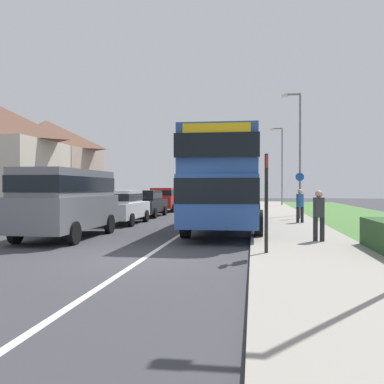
{
  "coord_description": "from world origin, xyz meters",
  "views": [
    {
      "loc": [
        2.67,
        -10.54,
        1.76
      ],
      "look_at": [
        0.64,
        3.86,
        1.6
      ],
      "focal_mm": 40.58,
      "sensor_mm": 36.0,
      "label": 1
    }
  ],
  "objects_px": {
    "bus_stop_sign": "(266,196)",
    "double_decker_bus": "(226,178)",
    "parked_car_red": "(164,199)",
    "parked_van_grey": "(67,198)",
    "pedestrian_walking_away": "(300,204)",
    "street_lamp_mid": "(298,146)",
    "street_lamp_far": "(281,161)",
    "pedestrian_at_stop": "(319,213)",
    "parked_car_white": "(121,205)",
    "cycle_route_sign": "(300,194)",
    "parked_car_black": "(146,202)"
  },
  "relations": [
    {
      "from": "street_lamp_mid",
      "to": "parked_car_white",
      "type": "bearing_deg",
      "value": -146.29
    },
    {
      "from": "double_decker_bus",
      "to": "cycle_route_sign",
      "type": "relative_size",
      "value": 3.92
    },
    {
      "from": "pedestrian_at_stop",
      "to": "bus_stop_sign",
      "type": "distance_m",
      "value": 3.07
    },
    {
      "from": "parked_car_red",
      "to": "bus_stop_sign",
      "type": "relative_size",
      "value": 1.58
    },
    {
      "from": "double_decker_bus",
      "to": "street_lamp_mid",
      "type": "relative_size",
      "value": 1.37
    },
    {
      "from": "parked_car_black",
      "to": "pedestrian_walking_away",
      "type": "distance_m",
      "value": 9.64
    },
    {
      "from": "street_lamp_mid",
      "to": "parked_car_red",
      "type": "bearing_deg",
      "value": 151.34
    },
    {
      "from": "bus_stop_sign",
      "to": "double_decker_bus",
      "type": "bearing_deg",
      "value": 102.03
    },
    {
      "from": "pedestrian_at_stop",
      "to": "parked_car_red",
      "type": "bearing_deg",
      "value": 115.82
    },
    {
      "from": "parked_car_red",
      "to": "street_lamp_far",
      "type": "xyz_separation_m",
      "value": [
        8.88,
        9.42,
        3.18
      ]
    },
    {
      "from": "street_lamp_mid",
      "to": "parked_van_grey",
      "type": "bearing_deg",
      "value": -127.61
    },
    {
      "from": "double_decker_bus",
      "to": "parked_car_red",
      "type": "bearing_deg",
      "value": 111.84
    },
    {
      "from": "parked_van_grey",
      "to": "street_lamp_far",
      "type": "relative_size",
      "value": 0.75
    },
    {
      "from": "parked_car_red",
      "to": "double_decker_bus",
      "type": "bearing_deg",
      "value": -68.16
    },
    {
      "from": "cycle_route_sign",
      "to": "street_lamp_mid",
      "type": "bearing_deg",
      "value": 86.19
    },
    {
      "from": "pedestrian_at_stop",
      "to": "pedestrian_walking_away",
      "type": "relative_size",
      "value": 1.0
    },
    {
      "from": "street_lamp_mid",
      "to": "bus_stop_sign",
      "type": "bearing_deg",
      "value": -98.69
    },
    {
      "from": "parked_car_white",
      "to": "double_decker_bus",
      "type": "bearing_deg",
      "value": -25.34
    },
    {
      "from": "double_decker_bus",
      "to": "street_lamp_mid",
      "type": "bearing_deg",
      "value": 66.21
    },
    {
      "from": "street_lamp_mid",
      "to": "street_lamp_far",
      "type": "bearing_deg",
      "value": 90.37
    },
    {
      "from": "parked_car_red",
      "to": "pedestrian_walking_away",
      "type": "distance_m",
      "value": 13.34
    },
    {
      "from": "pedestrian_at_stop",
      "to": "pedestrian_walking_away",
      "type": "height_order",
      "value": "same"
    },
    {
      "from": "double_decker_bus",
      "to": "parked_van_grey",
      "type": "relative_size",
      "value": 1.84
    },
    {
      "from": "cycle_route_sign",
      "to": "street_lamp_mid",
      "type": "height_order",
      "value": "street_lamp_mid"
    },
    {
      "from": "pedestrian_walking_away",
      "to": "street_lamp_far",
      "type": "height_order",
      "value": "street_lamp_far"
    },
    {
      "from": "pedestrian_walking_away",
      "to": "parked_van_grey",
      "type": "bearing_deg",
      "value": -143.59
    },
    {
      "from": "parked_car_black",
      "to": "parked_car_red",
      "type": "distance_m",
      "value": 5.67
    },
    {
      "from": "parked_van_grey",
      "to": "cycle_route_sign",
      "type": "relative_size",
      "value": 2.13
    },
    {
      "from": "street_lamp_mid",
      "to": "pedestrian_at_stop",
      "type": "bearing_deg",
      "value": -92.91
    },
    {
      "from": "parked_car_black",
      "to": "parked_car_red",
      "type": "xyz_separation_m",
      "value": [
        -0.05,
        5.67,
        0.06
      ]
    },
    {
      "from": "parked_car_white",
      "to": "street_lamp_far",
      "type": "distance_m",
      "value": 22.26
    },
    {
      "from": "parked_car_white",
      "to": "pedestrian_walking_away",
      "type": "distance_m",
      "value": 8.39
    },
    {
      "from": "parked_car_white",
      "to": "cycle_route_sign",
      "type": "height_order",
      "value": "cycle_route_sign"
    },
    {
      "from": "bus_stop_sign",
      "to": "parked_car_white",
      "type": "bearing_deg",
      "value": 126.07
    },
    {
      "from": "parked_car_white",
      "to": "bus_stop_sign",
      "type": "bearing_deg",
      "value": -53.93
    },
    {
      "from": "parked_car_red",
      "to": "street_lamp_far",
      "type": "relative_size",
      "value": 0.58
    },
    {
      "from": "parked_car_red",
      "to": "pedestrian_walking_away",
      "type": "height_order",
      "value": "parked_car_red"
    },
    {
      "from": "parked_car_red",
      "to": "pedestrian_at_stop",
      "type": "bearing_deg",
      "value": -64.18
    },
    {
      "from": "parked_van_grey",
      "to": "pedestrian_walking_away",
      "type": "xyz_separation_m",
      "value": [
        8.52,
        6.29,
        -0.42
      ]
    },
    {
      "from": "double_decker_bus",
      "to": "pedestrian_at_stop",
      "type": "xyz_separation_m",
      "value": [
        3.04,
        -4.02,
        -1.17
      ]
    },
    {
      "from": "parked_car_red",
      "to": "pedestrian_at_stop",
      "type": "xyz_separation_m",
      "value": [
        8.35,
        -17.25,
        0.04
      ]
    },
    {
      "from": "pedestrian_walking_away",
      "to": "cycle_route_sign",
      "type": "height_order",
      "value": "cycle_route_sign"
    },
    {
      "from": "parked_car_red",
      "to": "street_lamp_far",
      "type": "height_order",
      "value": "street_lamp_far"
    },
    {
      "from": "parked_car_white",
      "to": "parked_car_black",
      "type": "distance_m",
      "value": 5.12
    },
    {
      "from": "bus_stop_sign",
      "to": "parked_car_red",
      "type": "bearing_deg",
      "value": 108.71
    },
    {
      "from": "parked_van_grey",
      "to": "parked_car_red",
      "type": "height_order",
      "value": "parked_van_grey"
    },
    {
      "from": "cycle_route_sign",
      "to": "parked_car_red",
      "type": "bearing_deg",
      "value": 139.54
    },
    {
      "from": "pedestrian_at_stop",
      "to": "bus_stop_sign",
      "type": "xyz_separation_m",
      "value": [
        -1.65,
        -2.53,
        0.56
      ]
    },
    {
      "from": "double_decker_bus",
      "to": "parked_car_black",
      "type": "relative_size",
      "value": 2.21
    },
    {
      "from": "street_lamp_mid",
      "to": "double_decker_bus",
      "type": "bearing_deg",
      "value": -113.79
    }
  ]
}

